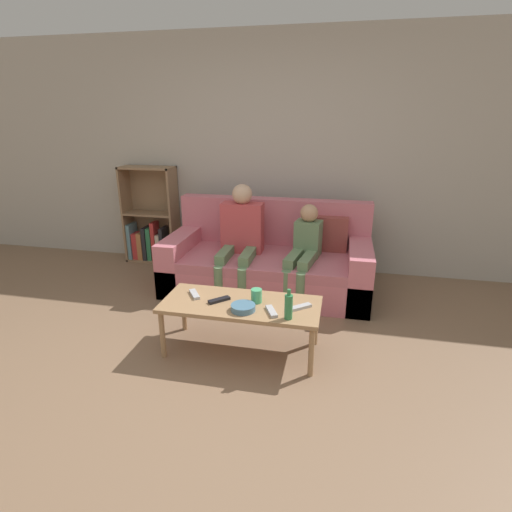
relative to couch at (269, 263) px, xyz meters
name	(u,v)px	position (x,y,z in m)	size (l,w,h in m)	color
ground_plane	(208,389)	(-0.09, -1.74, -0.28)	(22.00, 22.00, 0.00)	#84664C
wall_back	(274,156)	(-0.09, 0.71, 1.02)	(12.00, 0.06, 2.60)	#B7B2A8
couch	(269,263)	(0.00, 0.00, 0.00)	(2.06, 0.96, 0.89)	#D1707F
bookshelf	(151,226)	(-1.59, 0.56, 0.16)	(0.64, 0.28, 1.17)	#8E7051
coffee_table	(241,307)	(0.01, -1.23, 0.09)	(1.19, 0.50, 0.41)	#A87F56
person_adult	(241,232)	(-0.27, -0.10, 0.34)	(0.42, 0.65, 1.10)	#66845B
person_child	(304,248)	(0.38, -0.14, 0.24)	(0.33, 0.68, 0.92)	#66845B
cup_near	(256,296)	(0.12, -1.19, 0.18)	(0.08, 0.08, 0.10)	#4CB77A
tv_remote_0	(271,311)	(0.26, -1.34, 0.14)	(0.12, 0.17, 0.02)	#B7B7BC
tv_remote_1	(219,300)	(-0.15, -1.24, 0.14)	(0.15, 0.15, 0.02)	black
tv_remote_2	(301,307)	(0.46, -1.22, 0.14)	(0.16, 0.15, 0.02)	#B7B7BC
tv_remote_3	(195,294)	(-0.37, -1.18, 0.14)	(0.13, 0.17, 0.02)	#B7B7BC
snack_bowl	(243,308)	(0.06, -1.34, 0.15)	(0.18, 0.18, 0.05)	teal
bottle	(289,306)	(0.39, -1.39, 0.22)	(0.06, 0.06, 0.22)	#33844C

